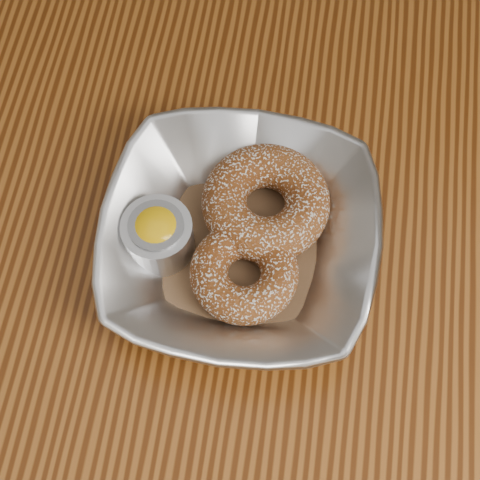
# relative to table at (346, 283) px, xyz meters

# --- Properties ---
(ground_plane) EXTENTS (4.00, 4.00, 0.00)m
(ground_plane) POSITION_rel_table_xyz_m (0.00, 0.00, -0.65)
(ground_plane) COLOR #565659
(ground_plane) RESTS_ON ground
(table) EXTENTS (1.20, 0.80, 0.75)m
(table) POSITION_rel_table_xyz_m (0.00, 0.00, 0.00)
(table) COLOR brown
(table) RESTS_ON ground_plane
(serving_bowl) EXTENTS (0.23, 0.23, 0.06)m
(serving_bowl) POSITION_rel_table_xyz_m (-0.10, -0.03, 0.13)
(serving_bowl) COLOR silver
(serving_bowl) RESTS_ON table
(parchment) EXTENTS (0.19, 0.19, 0.00)m
(parchment) POSITION_rel_table_xyz_m (-0.10, -0.03, 0.11)
(parchment) COLOR brown
(parchment) RESTS_ON table
(donut_back) EXTENTS (0.14, 0.14, 0.04)m
(donut_back) POSITION_rel_table_xyz_m (-0.09, 0.01, 0.13)
(donut_back) COLOR brown
(donut_back) RESTS_ON parchment
(donut_front) EXTENTS (0.09, 0.09, 0.03)m
(donut_front) POSITION_rel_table_xyz_m (-0.10, -0.05, 0.12)
(donut_front) COLOR brown
(donut_front) RESTS_ON parchment
(ramekin) EXTENTS (0.06, 0.06, 0.05)m
(ramekin) POSITION_rel_table_xyz_m (-0.17, -0.03, 0.13)
(ramekin) COLOR silver
(ramekin) RESTS_ON table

